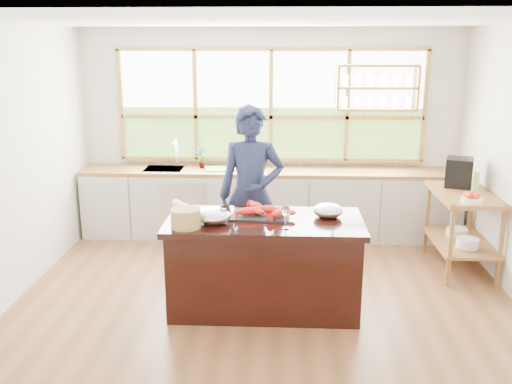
# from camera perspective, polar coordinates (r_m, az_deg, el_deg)

# --- Properties ---
(ground_plane) EXTENTS (5.00, 5.00, 0.00)m
(ground_plane) POSITION_cam_1_polar(r_m,az_deg,el_deg) (5.89, 0.89, -10.55)
(ground_plane) COLOR brown
(room_shell) EXTENTS (5.02, 4.52, 2.71)m
(room_shell) POSITION_cam_1_polar(r_m,az_deg,el_deg) (5.88, 1.37, 7.29)
(room_shell) COLOR beige
(room_shell) RESTS_ON ground_plane
(back_counter) EXTENTS (4.90, 0.63, 0.90)m
(back_counter) POSITION_cam_1_polar(r_m,az_deg,el_deg) (7.55, 1.26, -1.05)
(back_counter) COLOR beige
(back_counter) RESTS_ON ground_plane
(right_shelf_unit) EXTENTS (0.62, 1.10, 0.90)m
(right_shelf_unit) POSITION_cam_1_polar(r_m,az_deg,el_deg) (6.80, 19.97, -2.46)
(right_shelf_unit) COLOR olive
(right_shelf_unit) RESTS_ON ground_plane
(island) EXTENTS (1.85, 0.90, 0.90)m
(island) POSITION_cam_1_polar(r_m,az_deg,el_deg) (5.52, 0.84, -7.19)
(island) COLOR black
(island) RESTS_ON ground_plane
(cook) EXTENTS (0.70, 0.46, 1.89)m
(cook) POSITION_cam_1_polar(r_m,az_deg,el_deg) (6.04, -0.48, -0.29)
(cook) COLOR #181E3C
(cook) RESTS_ON ground_plane
(potted_plant) EXTENTS (0.18, 0.15, 0.28)m
(potted_plant) POSITION_cam_1_polar(r_m,az_deg,el_deg) (7.54, -5.50, 3.46)
(potted_plant) COLOR slate
(potted_plant) RESTS_ON back_counter
(cutting_board) EXTENTS (0.45, 0.37, 0.01)m
(cutting_board) POSITION_cam_1_polar(r_m,az_deg,el_deg) (7.48, -3.58, 2.35)
(cutting_board) COLOR #5AB53F
(cutting_board) RESTS_ON back_counter
(espresso_machine) EXTENTS (0.37, 0.39, 0.33)m
(espresso_machine) POSITION_cam_1_polar(r_m,az_deg,el_deg) (6.95, 19.65, 1.86)
(espresso_machine) COLOR black
(espresso_machine) RESTS_ON right_shelf_unit
(wine_bottle) EXTENTS (0.07, 0.07, 0.27)m
(wine_bottle) POSITION_cam_1_polar(r_m,az_deg,el_deg) (6.57, 21.08, 0.75)
(wine_bottle) COLOR #84A548
(wine_bottle) RESTS_ON right_shelf_unit
(fruit_bowl) EXTENTS (0.22, 0.22, 0.11)m
(fruit_bowl) POSITION_cam_1_polar(r_m,az_deg,el_deg) (6.34, 20.81, -0.57)
(fruit_bowl) COLOR white
(fruit_bowl) RESTS_ON right_shelf_unit
(slate_board) EXTENTS (0.57, 0.43, 0.02)m
(slate_board) POSITION_cam_1_polar(r_m,az_deg,el_deg) (5.48, 0.50, -2.32)
(slate_board) COLOR black
(slate_board) RESTS_ON island
(lobster_pile) EXTENTS (0.52, 0.44, 0.08)m
(lobster_pile) POSITION_cam_1_polar(r_m,az_deg,el_deg) (5.46, 0.74, -1.84)
(lobster_pile) COLOR red
(lobster_pile) RESTS_ON slate_board
(mixing_bowl_left) EXTENTS (0.33, 0.33, 0.16)m
(mixing_bowl_left) POSITION_cam_1_polar(r_m,az_deg,el_deg) (5.27, -4.27, -2.39)
(mixing_bowl_left) COLOR silver
(mixing_bowl_left) RESTS_ON island
(mixing_bowl_right) EXTENTS (0.28, 0.28, 0.14)m
(mixing_bowl_right) POSITION_cam_1_polar(r_m,az_deg,el_deg) (5.48, 7.21, -1.86)
(mixing_bowl_right) COLOR silver
(mixing_bowl_right) RESTS_ON island
(wine_glass) EXTENTS (0.08, 0.08, 0.22)m
(wine_glass) POSITION_cam_1_polar(r_m,az_deg,el_deg) (5.07, 2.98, -1.97)
(wine_glass) COLOR silver
(wine_glass) RESTS_ON island
(wicker_basket) EXTENTS (0.27, 0.27, 0.17)m
(wicker_basket) POSITION_cam_1_polar(r_m,az_deg,el_deg) (5.16, -7.04, -2.62)
(wicker_basket) COLOR tan
(wicker_basket) RESTS_ON island
(parchment_roll) EXTENTS (0.25, 0.28, 0.08)m
(parchment_roll) POSITION_cam_1_polar(r_m,az_deg,el_deg) (5.69, -7.35, -1.44)
(parchment_roll) COLOR white
(parchment_roll) RESTS_ON island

